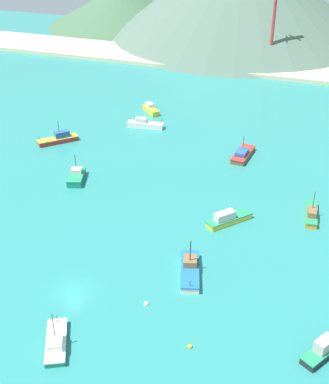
% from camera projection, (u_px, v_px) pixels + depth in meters
% --- Properties ---
extents(ground, '(260.00, 280.00, 0.50)m').
position_uv_depth(ground, '(147.00, 196.00, 102.49)').
color(ground, teal).
extents(fishing_boat_0, '(5.42, 9.75, 5.86)m').
position_uv_depth(fishing_boat_0, '(190.00, 270.00, 81.14)').
color(fishing_boat_0, silver).
rests_on(fishing_boat_0, ground).
extents(fishing_boat_1, '(2.88, 8.67, 5.44)m').
position_uv_depth(fishing_boat_1, '(312.00, 214.00, 95.11)').
color(fishing_boat_1, orange).
rests_on(fishing_boat_1, ground).
extents(fishing_boat_2, '(9.22, 3.15, 2.72)m').
position_uv_depth(fishing_boat_2, '(145.00, 124.00, 130.45)').
color(fishing_boat_2, silver).
rests_on(fishing_boat_2, ground).
extents(fishing_boat_3, '(7.35, 8.20, 2.44)m').
position_uv_depth(fishing_boat_3, '(228.00, 219.00, 93.41)').
color(fishing_boat_3, gold).
rests_on(fishing_boat_3, ground).
extents(fishing_boat_6, '(5.85, 8.17, 5.74)m').
position_uv_depth(fishing_boat_6, '(56.00, 342.00, 68.37)').
color(fishing_boat_6, '#198466').
rests_on(fishing_boat_6, ground).
extents(fishing_boat_7, '(8.18, 8.39, 5.19)m').
position_uv_depth(fishing_boat_7, '(59.00, 139.00, 122.89)').
color(fishing_boat_7, red).
rests_on(fishing_boat_7, ground).
extents(fishing_boat_8, '(6.12, 6.07, 2.83)m').
position_uv_depth(fishing_boat_8, '(151.00, 109.00, 139.07)').
color(fishing_boat_8, gold).
rests_on(fishing_boat_8, ground).
extents(fishing_boat_10, '(3.76, 9.30, 5.21)m').
position_uv_depth(fishing_boat_10, '(243.00, 154.00, 116.10)').
color(fishing_boat_10, brown).
rests_on(fishing_boat_10, ground).
extents(fishing_boat_11, '(4.88, 7.29, 5.62)m').
position_uv_depth(fishing_boat_11, '(76.00, 176.00, 107.03)').
color(fishing_boat_11, '#198466').
rests_on(fishing_boat_11, ground).
extents(fishing_boat_14, '(6.57, 9.02, 2.74)m').
position_uv_depth(fishing_boat_14, '(327.00, 347.00, 67.46)').
color(fishing_boat_14, '#232328').
rests_on(fishing_boat_14, ground).
extents(buoy_0, '(0.73, 0.73, 0.73)m').
position_uv_depth(buoy_0, '(146.00, 304.00, 75.53)').
color(buoy_0, silver).
rests_on(buoy_0, ground).
extents(buoy_1, '(0.63, 0.63, 0.63)m').
position_uv_depth(buoy_1, '(190.00, 347.00, 68.53)').
color(buoy_1, gold).
rests_on(buoy_1, ground).
extents(beach_strip, '(247.00, 21.47, 1.20)m').
position_uv_depth(beach_strip, '(244.00, 65.00, 174.85)').
color(beach_strip, beige).
rests_on(beach_strip, ground).
extents(hill_west, '(62.88, 62.88, 16.48)m').
position_uv_depth(hill_west, '(122.00, 5.00, 222.62)').
color(hill_west, '#3D6042').
rests_on(hill_west, ground).
extents(radio_tower, '(3.39, 2.71, 33.88)m').
position_uv_depth(radio_tower, '(274.00, 14.00, 164.64)').
color(radio_tower, '#B7332D').
rests_on(radio_tower, ground).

